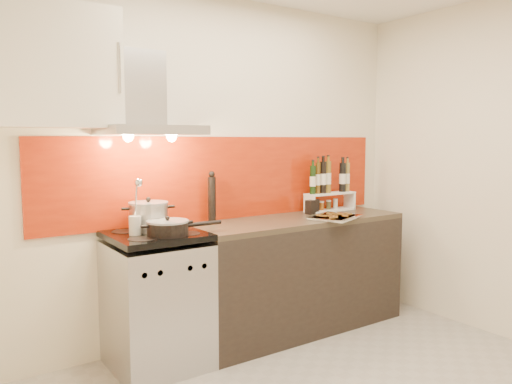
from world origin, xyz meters
TOP-DOWN VIEW (x-y plane):
  - back_wall at (0.00, 1.40)m, footprint 3.40×0.02m
  - left_wall at (-1.70, 0.00)m, footprint 0.02×2.80m
  - backsplash at (0.05, 1.39)m, footprint 3.00×0.02m
  - range_stove at (-0.70, 1.10)m, footprint 0.60×0.60m
  - counter at (0.50, 1.10)m, footprint 1.80×0.60m
  - range_hood at (-0.70, 1.24)m, footprint 0.62×0.50m
  - upper_cabinet at (-1.25, 1.22)m, footprint 0.70×0.35m
  - stock_pot at (-0.70, 1.20)m, footprint 0.26×0.26m
  - saute_pan at (-0.66, 0.97)m, footprint 0.52×0.27m
  - utensil_jar at (-0.84, 1.09)m, footprint 0.08×0.12m
  - pepper_mill at (-0.16, 1.31)m, footprint 0.06×0.06m
  - step_shelf at (0.98, 1.25)m, footprint 0.49×0.13m
  - caddy_box at (0.75, 1.21)m, footprint 0.14×0.09m
  - baking_tray at (0.71, 0.90)m, footprint 0.49×0.44m

SIDE VIEW (x-z plane):
  - range_stove at x=-0.70m, z-range -0.01..0.90m
  - counter at x=0.50m, z-range 0.00..0.90m
  - baking_tray at x=0.71m, z-range 0.90..0.93m
  - saute_pan at x=-0.66m, z-range 0.90..1.02m
  - caddy_box at x=0.75m, z-range 0.90..1.02m
  - stock_pot at x=-0.70m, z-range 0.89..1.12m
  - utensil_jar at x=-0.84m, z-range 0.82..1.20m
  - pepper_mill at x=-0.16m, z-range 0.89..1.28m
  - step_shelf at x=0.98m, z-range 0.88..1.32m
  - backsplash at x=0.05m, z-range 0.90..1.54m
  - back_wall at x=0.00m, z-range 0.00..2.60m
  - left_wall at x=-1.70m, z-range 0.00..2.60m
  - range_hood at x=-0.70m, z-range 1.44..2.05m
  - upper_cabinet at x=-1.25m, z-range 1.59..2.31m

